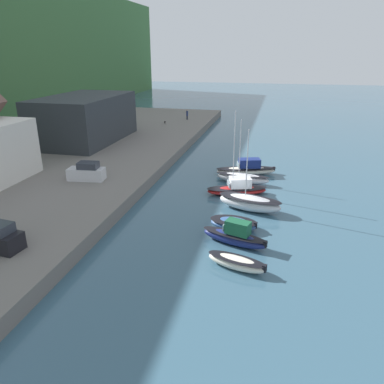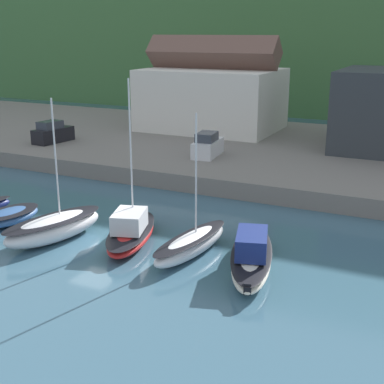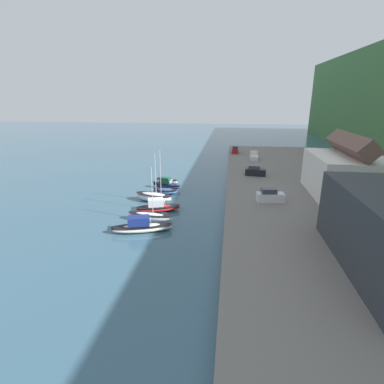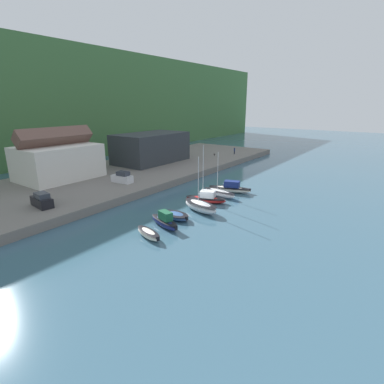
# 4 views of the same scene
# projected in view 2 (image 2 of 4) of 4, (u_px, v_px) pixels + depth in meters

# --- Properties ---
(ground_plane) EXTENTS (320.00, 320.00, 0.00)m
(ground_plane) POSITION_uv_depth(u_px,v_px,m) (94.00, 240.00, 32.22)
(ground_plane) COLOR #385B70
(hillside_backdrop) EXTENTS (240.00, 60.18, 31.90)m
(hillside_backdrop) POSITION_uv_depth(u_px,v_px,m) (353.00, 8.00, 97.74)
(hillside_backdrop) COLOR #42703D
(hillside_backdrop) RESTS_ON ground_plane
(quay_promenade) EXTENTS (113.69, 28.26, 1.38)m
(quay_promenade) POSITION_uv_depth(u_px,v_px,m) (243.00, 149.00, 53.88)
(quay_promenade) COLOR slate
(quay_promenade) RESTS_ON ground_plane
(harbor_clubhouse) EXTENTS (14.88, 10.87, 10.28)m
(harbor_clubhouse) POSITION_uv_depth(u_px,v_px,m) (212.00, 95.00, 59.73)
(harbor_clubhouse) COLOR silver
(harbor_clubhouse) RESTS_ON quay_promenade
(moored_boat_2) EXTENTS (2.98, 4.73, 0.92)m
(moored_boat_2) POSITION_uv_depth(u_px,v_px,m) (9.00, 216.00, 34.91)
(moored_boat_2) COLOR #33568E
(moored_boat_2) RESTS_ON ground_plane
(moored_boat_3) EXTENTS (3.95, 7.13, 8.49)m
(moored_boat_3) POSITION_uv_depth(u_px,v_px,m) (54.00, 227.00, 31.96)
(moored_boat_3) COLOR silver
(moored_boat_3) RESTS_ON ground_plane
(moored_boat_4) EXTENTS (4.38, 7.38, 9.59)m
(moored_boat_4) POSITION_uv_depth(u_px,v_px,m) (131.00, 231.00, 31.70)
(moored_boat_4) COLOR red
(moored_boat_4) RESTS_ON ground_plane
(moored_boat_5) EXTENTS (2.52, 6.92, 7.96)m
(moored_boat_5) POSITION_uv_depth(u_px,v_px,m) (191.00, 244.00, 29.88)
(moored_boat_5) COLOR white
(moored_boat_5) RESTS_ON ground_plane
(moored_boat_6) EXTENTS (4.41, 8.39, 2.16)m
(moored_boat_6) POSITION_uv_depth(u_px,v_px,m) (252.00, 255.00, 28.18)
(moored_boat_6) COLOR white
(moored_boat_6) RESTS_ON ground_plane
(parked_car_0) EXTENTS (2.30, 4.39, 2.16)m
(parked_car_0) POSITION_uv_depth(u_px,v_px,m) (53.00, 133.00, 53.35)
(parked_car_0) COLOR black
(parked_car_0) RESTS_ON quay_promenade
(parked_car_2) EXTENTS (2.26, 4.38, 2.16)m
(parked_car_2) POSITION_uv_depth(u_px,v_px,m) (208.00, 146.00, 47.45)
(parked_car_2) COLOR silver
(parked_car_2) RESTS_ON quay_promenade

